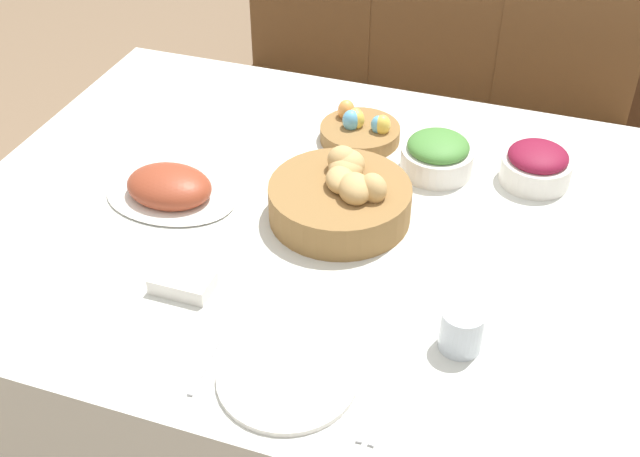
# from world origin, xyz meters

# --- Properties ---
(ground_plane) EXTENTS (12.00, 12.00, 0.00)m
(ground_plane) POSITION_xyz_m (0.00, 0.00, 0.00)
(ground_plane) COLOR #7F664C
(dining_table) EXTENTS (1.56, 1.17, 0.73)m
(dining_table) POSITION_xyz_m (0.00, 0.00, 0.37)
(dining_table) COLOR silver
(dining_table) RESTS_ON ground
(chair_far_right) EXTENTS (0.43, 0.43, 0.93)m
(chair_far_right) POSITION_xyz_m (0.39, 0.95, 0.51)
(chair_far_right) COLOR brown
(chair_far_right) RESTS_ON ground
(chair_far_center) EXTENTS (0.43, 0.43, 0.93)m
(chair_far_center) POSITION_xyz_m (-0.02, 0.95, 0.51)
(chair_far_center) COLOR brown
(chair_far_center) RESTS_ON ground
(chair_far_left) EXTENTS (0.44, 0.44, 0.93)m
(chair_far_left) POSITION_xyz_m (-0.43, 0.95, 0.51)
(chair_far_left) COLOR brown
(chair_far_left) RESTS_ON ground
(sideboard) EXTENTS (1.37, 0.44, 0.99)m
(sideboard) POSITION_xyz_m (0.16, 1.72, 0.49)
(sideboard) COLOR #4C2D19
(sideboard) RESTS_ON ground
(bread_basket) EXTENTS (0.29, 0.29, 0.13)m
(bread_basket) POSITION_xyz_m (0.02, 0.02, 0.78)
(bread_basket) COLOR olive
(bread_basket) RESTS_ON dining_table
(egg_basket) EXTENTS (0.19, 0.19, 0.08)m
(egg_basket) POSITION_xyz_m (-0.03, 0.32, 0.76)
(egg_basket) COLOR olive
(egg_basket) RESTS_ON dining_table
(ham_platter) EXTENTS (0.29, 0.20, 0.08)m
(ham_platter) POSITION_xyz_m (-0.35, -0.04, 0.76)
(ham_platter) COLOR silver
(ham_platter) RESTS_ON dining_table
(beet_salad_bowl) EXTENTS (0.15, 0.15, 0.09)m
(beet_salad_bowl) POSITION_xyz_m (0.38, 0.27, 0.77)
(beet_salad_bowl) COLOR silver
(beet_salad_bowl) RESTS_ON dining_table
(green_salad_bowl) EXTENTS (0.16, 0.16, 0.09)m
(green_salad_bowl) POSITION_xyz_m (0.17, 0.24, 0.77)
(green_salad_bowl) COLOR silver
(green_salad_bowl) RESTS_ON dining_table
(dinner_plate) EXTENTS (0.23, 0.23, 0.01)m
(dinner_plate) POSITION_xyz_m (0.07, -0.44, 0.74)
(dinner_plate) COLOR silver
(dinner_plate) RESTS_ON dining_table
(fork) EXTENTS (0.02, 0.17, 0.00)m
(fork) POSITION_xyz_m (-0.07, -0.44, 0.73)
(fork) COLOR #B7B7BC
(fork) RESTS_ON dining_table
(knife) EXTENTS (0.02, 0.17, 0.00)m
(knife) POSITION_xyz_m (0.21, -0.44, 0.73)
(knife) COLOR #B7B7BC
(knife) RESTS_ON dining_table
(spoon) EXTENTS (0.02, 0.17, 0.00)m
(spoon) POSITION_xyz_m (0.24, -0.44, 0.73)
(spoon) COLOR #B7B7BC
(spoon) RESTS_ON dining_table
(drinking_cup) EXTENTS (0.07, 0.07, 0.08)m
(drinking_cup) POSITION_xyz_m (0.32, -0.27, 0.77)
(drinking_cup) COLOR silver
(drinking_cup) RESTS_ON dining_table
(butter_dish) EXTENTS (0.11, 0.07, 0.03)m
(butter_dish) POSITION_xyz_m (-0.19, -0.29, 0.75)
(butter_dish) COLOR silver
(butter_dish) RESTS_ON dining_table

